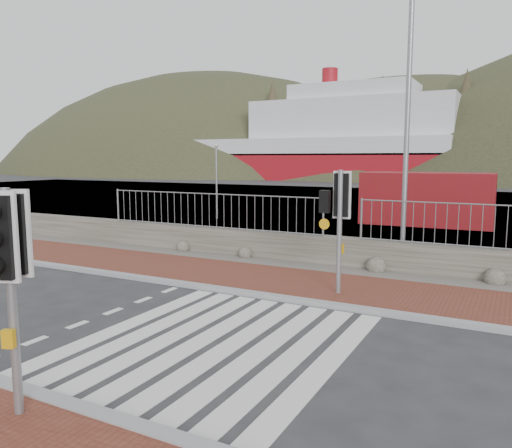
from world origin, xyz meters
The scene contains 15 objects.
ground centered at (0.00, 0.00, 0.00)m, with size 220.00×220.00×0.00m, color #28282B.
sidewalk_far centered at (0.00, 4.50, 0.04)m, with size 40.00×3.00×0.08m, color brown.
kerb_near centered at (0.00, -3.00, 0.05)m, with size 40.00×0.25×0.12m, color gray.
kerb_far centered at (0.00, 3.00, 0.05)m, with size 40.00×0.25×0.12m, color gray.
zebra_crossing centered at (0.00, 0.00, 0.01)m, with size 4.62×5.60×0.01m.
gravel_strip centered at (0.00, 6.50, 0.03)m, with size 40.00×1.50×0.06m, color #59544C.
stone_wall centered at (0.00, 7.30, 0.45)m, with size 40.00×0.60×0.90m, color #4D4940.
railing centered at (0.00, 7.15, 1.82)m, with size 18.07×0.07×1.22m.
quay centered at (0.00, 27.90, 0.00)m, with size 120.00×40.00×0.50m, color #4C4C4F.
water centered at (0.00, 62.90, 0.00)m, with size 220.00×50.00×0.05m, color #3F4C54.
ferry centered at (-24.65, 67.90, 5.36)m, with size 50.00×16.00×20.00m.
traffic_signal_near centered at (-0.83, -3.46, 2.14)m, with size 0.49×0.40×2.98m.
traffic_signal_far centered at (0.92, 3.99, 2.21)m, with size 0.73×0.27×3.05m.
streetlight centered at (1.79, 8.12, 4.93)m, with size 1.86×0.40×8.76m.
shipping_container centered at (0.66, 18.75, 1.31)m, with size 6.27×2.61×2.61m, color maroon.
Camera 1 is at (4.68, -7.39, 3.33)m, focal length 35.00 mm.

